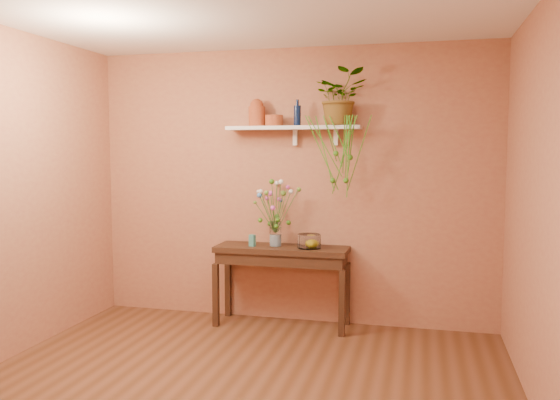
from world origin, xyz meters
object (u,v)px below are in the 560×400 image
at_px(sideboard, 282,258).
at_px(glass_vase, 275,236).
at_px(bouquet, 275,202).
at_px(blue_bottle, 297,115).
at_px(glass_bowl, 309,242).
at_px(terracotta_jug, 257,113).
at_px(spider_plant, 340,97).

relative_size(sideboard, glass_vase, 5.41).
bearing_deg(bouquet, blue_bottle, 16.50).
distance_m(blue_bottle, glass_bowl, 1.21).
xyz_separation_m(sideboard, blue_bottle, (0.14, 0.07, 1.37)).
height_order(sideboard, bouquet, bouquet).
height_order(sideboard, blue_bottle, blue_bottle).
height_order(terracotta_jug, blue_bottle, terracotta_jug).
relative_size(sideboard, spider_plant, 2.46).
bearing_deg(sideboard, glass_vase, 171.23).
distance_m(glass_vase, bouquet, 0.33).
bearing_deg(glass_vase, sideboard, -8.77).
distance_m(blue_bottle, glass_vase, 1.18).
bearing_deg(bouquet, glass_bowl, -5.52).
bearing_deg(glass_bowl, blue_bottle, 146.22).
height_order(sideboard, glass_vase, glass_vase).
distance_m(sideboard, bouquet, 0.55).
xyz_separation_m(sideboard, spider_plant, (0.54, 0.08, 1.53)).
bearing_deg(glass_bowl, sideboard, 174.65).
xyz_separation_m(bouquet, glass_bowl, (0.34, -0.03, -0.37)).
relative_size(blue_bottle, glass_bowl, 1.11).
bearing_deg(blue_bottle, glass_vase, -164.28).
bearing_deg(bouquet, terracotta_jug, 155.24).
xyz_separation_m(sideboard, glass_vase, (-0.06, 0.01, 0.21)).
height_order(sideboard, terracotta_jug, terracotta_jug).
distance_m(blue_bottle, spider_plant, 0.44).
height_order(spider_plant, glass_vase, spider_plant).
bearing_deg(glass_vase, spider_plant, 6.72).
bearing_deg(terracotta_jug, glass_bowl, -13.32).
xyz_separation_m(terracotta_jug, glass_vase, (0.21, -0.09, -1.19)).
height_order(glass_vase, glass_bowl, glass_vase).
height_order(terracotta_jug, glass_bowl, terracotta_jug).
relative_size(terracotta_jug, glass_bowl, 1.20).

